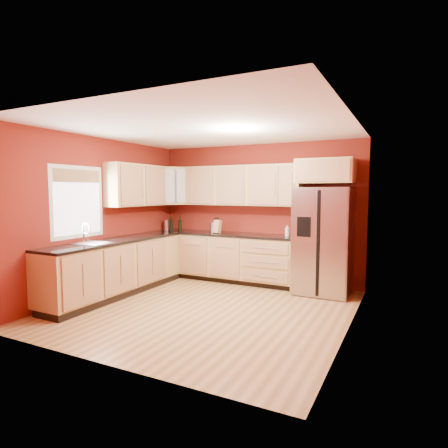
# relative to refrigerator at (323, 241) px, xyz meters

# --- Properties ---
(floor) EXTENTS (4.00, 4.00, 0.00)m
(floor) POSITION_rel_refrigerator_xyz_m (-1.35, -1.62, -0.89)
(floor) COLOR olive
(floor) RESTS_ON ground
(ceiling) EXTENTS (4.00, 4.00, 0.00)m
(ceiling) POSITION_rel_refrigerator_xyz_m (-1.35, -1.62, 1.71)
(ceiling) COLOR white
(ceiling) RESTS_ON wall_back
(wall_back) EXTENTS (4.00, 0.04, 2.60)m
(wall_back) POSITION_rel_refrigerator_xyz_m (-1.35, 0.38, 0.41)
(wall_back) COLOR maroon
(wall_back) RESTS_ON floor
(wall_front) EXTENTS (4.00, 0.04, 2.60)m
(wall_front) POSITION_rel_refrigerator_xyz_m (-1.35, -3.62, 0.41)
(wall_front) COLOR maroon
(wall_front) RESTS_ON floor
(wall_left) EXTENTS (0.04, 4.00, 2.60)m
(wall_left) POSITION_rel_refrigerator_xyz_m (-3.35, -1.62, 0.41)
(wall_left) COLOR maroon
(wall_left) RESTS_ON floor
(wall_right) EXTENTS (0.04, 4.00, 2.60)m
(wall_right) POSITION_rel_refrigerator_xyz_m (0.65, -1.62, 0.41)
(wall_right) COLOR maroon
(wall_right) RESTS_ON floor
(base_cabinets_back) EXTENTS (2.90, 0.60, 0.88)m
(base_cabinets_back) POSITION_rel_refrigerator_xyz_m (-1.90, 0.07, -0.45)
(base_cabinets_back) COLOR tan
(base_cabinets_back) RESTS_ON floor
(base_cabinets_left) EXTENTS (0.60, 2.80, 0.88)m
(base_cabinets_left) POSITION_rel_refrigerator_xyz_m (-3.05, -1.62, -0.45)
(base_cabinets_left) COLOR tan
(base_cabinets_left) RESTS_ON floor
(countertop_back) EXTENTS (2.90, 0.62, 0.04)m
(countertop_back) POSITION_rel_refrigerator_xyz_m (-1.90, 0.06, 0.01)
(countertop_back) COLOR black
(countertop_back) RESTS_ON base_cabinets_back
(countertop_left) EXTENTS (0.62, 2.80, 0.04)m
(countertop_left) POSITION_rel_refrigerator_xyz_m (-3.04, -1.62, 0.01)
(countertop_left) COLOR black
(countertop_left) RESTS_ON base_cabinets_left
(upper_cabinets_back) EXTENTS (2.30, 0.33, 0.75)m
(upper_cabinets_back) POSITION_rel_refrigerator_xyz_m (-1.60, 0.21, 0.94)
(upper_cabinets_back) COLOR tan
(upper_cabinets_back) RESTS_ON wall_back
(upper_cabinets_left) EXTENTS (0.33, 1.35, 0.75)m
(upper_cabinets_left) POSITION_rel_refrigerator_xyz_m (-3.19, -0.90, 0.94)
(upper_cabinets_left) COLOR tan
(upper_cabinets_left) RESTS_ON wall_left
(corner_upper_cabinet) EXTENTS (0.67, 0.67, 0.75)m
(corner_upper_cabinet) POSITION_rel_refrigerator_xyz_m (-3.02, 0.04, 0.94)
(corner_upper_cabinet) COLOR tan
(corner_upper_cabinet) RESTS_ON wall_back
(over_fridge_cabinet) EXTENTS (0.92, 0.60, 0.40)m
(over_fridge_cabinet) POSITION_rel_refrigerator_xyz_m (0.00, 0.07, 1.16)
(over_fridge_cabinet) COLOR tan
(over_fridge_cabinet) RESTS_ON wall_back
(refrigerator) EXTENTS (0.90, 0.75, 1.78)m
(refrigerator) POSITION_rel_refrigerator_xyz_m (0.00, 0.00, 0.00)
(refrigerator) COLOR #B2B2B7
(refrigerator) RESTS_ON floor
(window) EXTENTS (0.03, 0.90, 1.00)m
(window) POSITION_rel_refrigerator_xyz_m (-3.33, -2.12, 0.66)
(window) COLOR white
(window) RESTS_ON wall_left
(sink_faucet) EXTENTS (0.50, 0.42, 0.30)m
(sink_faucet) POSITION_rel_refrigerator_xyz_m (-3.04, -2.12, 0.18)
(sink_faucet) COLOR silver
(sink_faucet) RESTS_ON countertop_left
(canister_left) EXTENTS (0.13, 0.13, 0.20)m
(canister_left) POSITION_rel_refrigerator_xyz_m (-3.20, 0.03, 0.13)
(canister_left) COLOR #B2B2B7
(canister_left) RESTS_ON countertop_back
(canister_right) EXTENTS (0.14, 0.14, 0.19)m
(canister_right) POSITION_rel_refrigerator_xyz_m (-2.15, 0.12, 0.13)
(canister_right) COLOR #B2B2B7
(canister_right) RESTS_ON countertop_back
(wine_bottle_a) EXTENTS (0.08, 0.08, 0.30)m
(wine_bottle_a) POSITION_rel_refrigerator_xyz_m (-3.09, 0.04, 0.18)
(wine_bottle_a) COLOR black
(wine_bottle_a) RESTS_ON countertop_back
(wine_bottle_b) EXTENTS (0.08, 0.08, 0.31)m
(wine_bottle_b) POSITION_rel_refrigerator_xyz_m (-2.87, 0.03, 0.18)
(wine_bottle_b) COLOR black
(wine_bottle_b) RESTS_ON countertop_back
(knife_block) EXTENTS (0.13, 0.13, 0.25)m
(knife_block) POSITION_rel_refrigerator_xyz_m (-2.01, 0.02, 0.15)
(knife_block) COLOR tan
(knife_block) RESTS_ON countertop_back
(soap_dispenser) EXTENTS (0.08, 0.08, 0.20)m
(soap_dispenser) POSITION_rel_refrigerator_xyz_m (-0.65, 0.08, 0.13)
(soap_dispenser) COLOR silver
(soap_dispenser) RESTS_ON countertop_back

